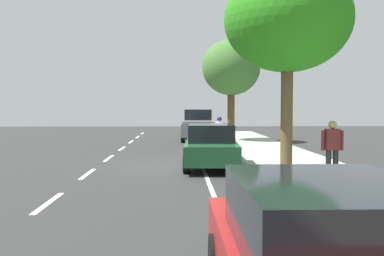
# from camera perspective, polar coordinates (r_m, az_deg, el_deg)

# --- Properties ---
(ground) EXTENTS (63.11, 63.11, 0.00)m
(ground) POSITION_cam_1_polar(r_m,az_deg,el_deg) (15.93, -1.66, -4.93)
(ground) COLOR #2D2D2D
(sidewalk) EXTENTS (3.48, 39.44, 0.13)m
(sidewalk) POSITION_cam_1_polar(r_m,az_deg,el_deg) (16.45, 12.88, -4.52)
(sidewalk) COLOR #9CAD97
(sidewalk) RESTS_ON ground
(curb_edge) EXTENTS (0.16, 39.44, 0.13)m
(curb_edge) POSITION_cam_1_polar(r_m,az_deg,el_deg) (16.09, 6.57, -4.63)
(curb_edge) COLOR gray
(curb_edge) RESTS_ON ground
(lane_stripe_centre) EXTENTS (0.14, 40.00, 0.01)m
(lane_stripe_centre) POSITION_cam_1_polar(r_m,az_deg,el_deg) (16.47, -11.90, -4.72)
(lane_stripe_centre) COLOR white
(lane_stripe_centre) RESTS_ON ground
(lane_stripe_bike_edge) EXTENTS (0.12, 39.44, 0.01)m
(lane_stripe_bike_edge) POSITION_cam_1_polar(r_m,az_deg,el_deg) (15.95, 1.32, -4.90)
(lane_stripe_bike_edge) COLOR white
(lane_stripe_bike_edge) RESTS_ON ground
(parked_sedan_green_second) EXTENTS (2.02, 4.49, 1.52)m
(parked_sedan_green_second) POSITION_cam_1_polar(r_m,az_deg,el_deg) (15.43, 2.48, -2.37)
(parked_sedan_green_second) COLOR #1E512D
(parked_sedan_green_second) RESTS_ON ground
(parked_pickup_grey_mid) EXTENTS (2.19, 5.38, 1.95)m
(parked_pickup_grey_mid) POSITION_cam_1_polar(r_m,az_deg,el_deg) (27.72, 0.79, 0.24)
(parked_pickup_grey_mid) COLOR slate
(parked_pickup_grey_mid) RESTS_ON ground
(bicycle_at_curb) EXTENTS (1.60, 0.78, 0.76)m
(bicycle_at_curb) POSITION_cam_1_polar(r_m,az_deg,el_deg) (22.63, 2.97, -1.68)
(bicycle_at_curb) COLOR black
(bicycle_at_curb) RESTS_ON ground
(cyclist_with_backpack) EXTENTS (0.51, 0.58, 1.64)m
(cyclist_with_backpack) POSITION_cam_1_polar(r_m,az_deg,el_deg) (22.18, 3.65, -0.18)
(cyclist_with_backpack) COLOR #C6B284
(cyclist_with_backpack) RESTS_ON ground
(street_tree_mid_block) EXTENTS (3.67, 3.67, 6.02)m
(street_tree_mid_block) POSITION_cam_1_polar(r_m,az_deg,el_deg) (13.29, 12.30, 13.44)
(street_tree_mid_block) COLOR brown
(street_tree_mid_block) RESTS_ON sidewalk
(street_tree_far_end) EXTENTS (3.48, 3.48, 6.04)m
(street_tree_far_end) POSITION_cam_1_polar(r_m,az_deg,el_deg) (26.63, 5.11, 7.77)
(street_tree_far_end) COLOR brown
(street_tree_far_end) RESTS_ON sidewalk
(pedestrian_on_phone) EXTENTS (0.62, 0.23, 1.63)m
(pedestrian_on_phone) POSITION_cam_1_polar(r_m,az_deg,el_deg) (12.74, 17.73, -2.27)
(pedestrian_on_phone) COLOR black
(pedestrian_on_phone) RESTS_ON sidewalk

